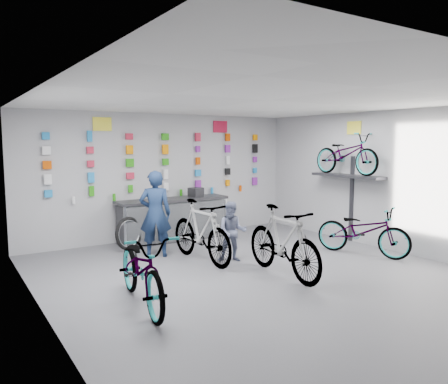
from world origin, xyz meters
TOP-DOWN VIEW (x-y plane):
  - floor at (0.00, 0.00)m, footprint 8.00×8.00m
  - ceiling at (0.00, 0.00)m, footprint 8.00×8.00m
  - wall_back at (0.00, 4.00)m, footprint 7.00×0.00m
  - wall_left at (-3.50, 0.00)m, footprint 0.00×8.00m
  - wall_right at (3.50, 0.00)m, footprint 0.00×8.00m
  - counter at (0.00, 3.54)m, footprint 2.70×0.66m
  - merch_wall at (-0.08, 3.93)m, footprint 5.56×0.08m
  - wall_bracket at (3.33, 1.20)m, footprint 0.39×1.90m
  - sign_left at (-1.50, 3.98)m, footprint 0.42×0.02m
  - sign_right at (1.60, 3.98)m, footprint 0.42×0.02m
  - sign_side at (3.48, 1.20)m, footprint 0.02×0.40m
  - bike_left at (-2.26, -0.02)m, footprint 0.99×2.15m
  - bike_center at (0.33, -0.03)m, footprint 0.72×2.08m
  - bike_right at (2.66, 0.18)m, footprint 1.33×2.05m
  - bike_service at (-0.40, 1.55)m, footprint 0.67×2.03m
  - bike_wall at (3.25, 1.20)m, footprint 0.63×1.80m
  - clerk at (-0.97, 2.39)m, footprint 0.76×0.66m
  - customer at (0.13, 1.24)m, footprint 0.72×0.69m
  - spare_wheel at (-1.25, 3.17)m, footprint 0.73×0.40m
  - register at (0.62, 3.55)m, footprint 0.33×0.35m

SIDE VIEW (x-z plane):
  - floor at x=0.00m, z-range 0.00..0.00m
  - spare_wheel at x=-1.25m, z-range 0.00..0.73m
  - counter at x=0.00m, z-range -0.01..0.99m
  - bike_right at x=2.66m, z-range 0.00..1.02m
  - bike_left at x=-2.26m, z-range 0.00..1.09m
  - customer at x=0.13m, z-range 0.00..1.18m
  - bike_service at x=-0.40m, z-range 0.00..1.20m
  - bike_center at x=0.33m, z-range 0.00..1.23m
  - clerk at x=-0.97m, z-range 0.00..1.76m
  - register at x=0.62m, z-range 1.00..1.22m
  - wall_bracket at x=3.33m, z-range 0.46..2.46m
  - wall_back at x=0.00m, z-range -2.00..5.00m
  - wall_left at x=-3.50m, z-range -2.50..5.50m
  - wall_right at x=3.50m, z-range -2.50..5.50m
  - merch_wall at x=-0.08m, z-range 1.02..2.59m
  - bike_wall at x=3.25m, z-range 1.58..2.53m
  - sign_side at x=3.48m, z-range 2.50..2.80m
  - sign_left at x=-1.50m, z-range 2.57..2.87m
  - sign_right at x=1.60m, z-range 2.57..2.87m
  - ceiling at x=0.00m, z-range 3.00..3.00m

